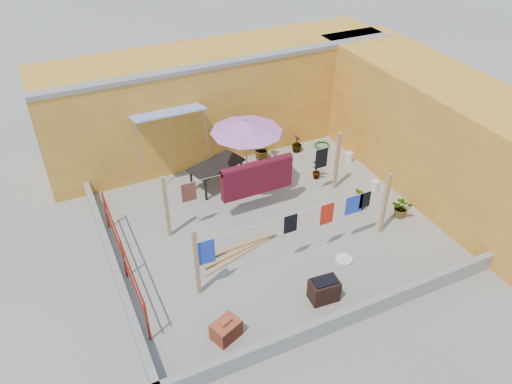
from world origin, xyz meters
TOP-DOWN VIEW (x-y plane):
  - ground at (0.00, 0.00)m, footprint 80.00×80.00m
  - wall_back at (0.50, 4.69)m, footprint 11.00×3.27m
  - wall_right at (5.20, 0.00)m, footprint 2.40×9.00m
  - parapet_front at (0.00, -3.58)m, footprint 8.30×0.16m
  - parapet_left at (-4.08, 0.00)m, footprint 0.16×7.30m
  - red_railing at (-3.85, -0.20)m, footprint 0.05×4.20m
  - clothesline_rig at (-0.00, 0.57)m, footprint 5.09×2.35m
  - patio_umbrella at (0.11, 1.70)m, footprint 1.97×1.97m
  - outdoor_table at (-0.56, 2.37)m, footprint 1.76×1.29m
  - brick_stack at (-2.42, -2.80)m, footprint 0.68×0.59m
  - lumber_pile at (-1.15, -0.56)m, footprint 2.15×0.72m
  - brazier at (-0.07, -2.76)m, footprint 0.66×0.47m
  - white_basin at (1.03, -1.93)m, footprint 0.43×0.43m
  - water_jug_a at (3.70, 1.82)m, footprint 0.24×0.24m
  - water_jug_b at (3.49, 0.20)m, footprint 0.22×0.22m
  - green_hose at (3.44, 3.00)m, footprint 0.55×0.55m
  - plant_back_a at (1.29, 3.20)m, footprint 0.91×0.89m
  - plant_back_b at (2.51, 3.08)m, footprint 0.40×0.40m
  - plant_right_a at (2.28, 1.45)m, footprint 0.44×0.35m
  - plant_right_b at (2.55, -0.40)m, footprint 0.46×0.50m
  - plant_right_c at (3.38, -1.13)m, footprint 0.73×0.72m

SIDE VIEW (x-z plane):
  - ground at x=0.00m, z-range 0.00..0.00m
  - green_hose at x=3.44m, z-range 0.00..0.08m
  - white_basin at x=1.03m, z-range 0.00..0.08m
  - lumber_pile at x=-1.15m, z-range 0.00..0.13m
  - water_jug_b at x=3.49m, z-range -0.02..0.33m
  - water_jug_a at x=3.70m, z-range -0.02..0.35m
  - brick_stack at x=-2.42m, z-range -0.03..0.46m
  - parapet_front at x=0.00m, z-range 0.00..0.44m
  - parapet_left at x=-4.08m, z-range 0.00..0.44m
  - brazier at x=-0.07m, z-range -0.01..0.56m
  - plant_back_b at x=2.51m, z-range 0.00..0.59m
  - plant_right_c at x=3.38m, z-range 0.00..0.61m
  - plant_right_a at x=2.28m, z-range 0.00..0.75m
  - plant_right_b at x=2.55m, z-range 0.00..0.76m
  - plant_back_a at x=1.29m, z-range 0.00..0.77m
  - outdoor_table at x=-0.56m, z-range 0.30..1.04m
  - red_railing at x=-3.85m, z-range 0.17..1.27m
  - clothesline_rig at x=0.00m, z-range 0.14..1.94m
  - wall_right at x=5.20m, z-range 0.00..3.20m
  - wall_back at x=0.50m, z-range 0.00..3.21m
  - patio_umbrella at x=0.11m, z-range 0.94..3.30m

